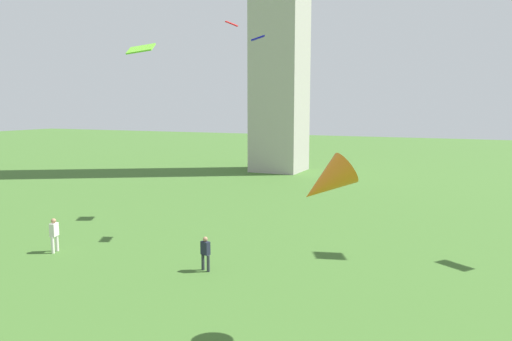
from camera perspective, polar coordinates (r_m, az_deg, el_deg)
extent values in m
cylinder|color=silver|center=(26.02, -22.90, -8.07)|extent=(0.16, 0.16, 0.83)
cylinder|color=silver|center=(25.71, -23.34, -8.28)|extent=(0.16, 0.16, 0.83)
cube|color=silver|center=(25.68, -23.21, -6.58)|extent=(0.37, 0.50, 0.65)
sphere|color=#A37556|center=(25.58, -23.26, -5.60)|extent=(0.24, 0.24, 0.24)
cylinder|color=#2D3338|center=(21.26, -5.78, -11.11)|extent=(0.14, 0.14, 0.75)
cylinder|color=#2D3338|center=(21.50, -6.42, -10.90)|extent=(0.14, 0.14, 0.75)
cube|color=#1E2333|center=(21.17, -6.13, -9.29)|extent=(0.45, 0.34, 0.59)
sphere|color=#A37556|center=(21.06, -6.15, -8.24)|extent=(0.22, 0.22, 0.22)
cube|color=red|center=(31.46, -2.94, 17.28)|extent=(1.17, 1.42, 0.57)
cube|color=#0B0BC8|center=(26.27, 0.22, 15.69)|extent=(1.12, 1.27, 0.40)
cube|color=#69C52C|center=(21.00, -13.74, 14.09)|extent=(1.30, 0.99, 0.54)
cone|color=orange|center=(14.43, 8.49, -1.42)|extent=(2.18, 2.07, 1.78)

